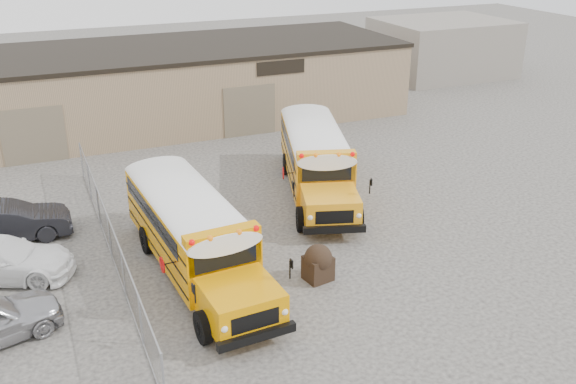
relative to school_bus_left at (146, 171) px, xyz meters
name	(u,v)px	position (x,y,z in m)	size (l,w,h in m)	color
ground	(286,262)	(3.72, -7.06, -1.75)	(120.00, 120.00, 0.00)	#363431
warehouse	(162,84)	(3.72, 12.94, 0.62)	(30.20, 10.20, 4.67)	#9C8260
chainlink_fence	(110,236)	(-2.28, -4.06, -0.85)	(0.07, 18.07, 1.81)	#95989D
distant_building_right	(442,47)	(27.72, 16.94, 0.45)	(10.00, 8.00, 4.40)	gray
school_bus_left	(146,171)	(0.00, 0.00, 0.00)	(3.30, 10.50, 3.03)	#EE9400
school_bus_right	(301,117)	(9.69, 4.86, 0.00)	(5.55, 10.64, 3.04)	#FFA316
tarp_bundle	(318,262)	(4.29, -8.66, -1.05)	(1.05, 1.01, 1.38)	black
car_dark	(7,223)	(-5.84, -1.06, -0.96)	(1.69, 4.84, 1.60)	black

